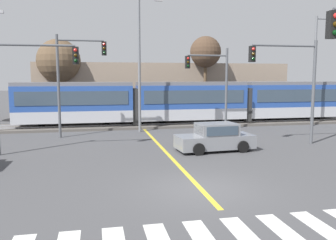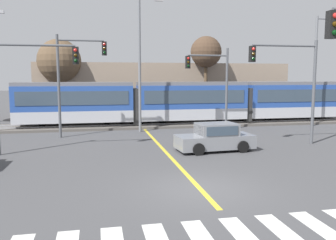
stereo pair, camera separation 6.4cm
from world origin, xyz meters
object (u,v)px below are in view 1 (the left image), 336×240
(light_rail_tram, at_px, (191,101))
(street_lamp_east, at_px, (316,65))
(traffic_light_mid_right, at_px, (292,75))
(bare_tree_west, at_px, (59,61))
(street_lamp_centre, at_px, (141,57))
(bare_tree_east, at_px, (206,53))
(sedan_crossing, at_px, (215,138))
(traffic_light_far_left, at_px, (74,71))
(traffic_light_mid_left, at_px, (24,76))
(traffic_light_far_right, at_px, (213,78))

(light_rail_tram, distance_m, street_lamp_east, 10.53)
(traffic_light_mid_right, xyz_separation_m, bare_tree_west, (-14.54, 14.97, 1.30))
(street_lamp_east, bearing_deg, bare_tree_west, 159.09)
(street_lamp_centre, xyz_separation_m, bare_tree_east, (7.17, 7.31, 0.88))
(light_rail_tram, xyz_separation_m, sedan_crossing, (-1.50, -10.55, -1.35))
(traffic_light_far_left, relative_size, bare_tree_east, 0.86)
(light_rail_tram, height_order, bare_tree_west, bare_tree_west)
(bare_tree_east, bearing_deg, traffic_light_mid_left, -135.59)
(traffic_light_mid_right, xyz_separation_m, traffic_light_far_right, (-2.82, 6.06, -0.18))
(street_lamp_east, height_order, bare_tree_east, street_lamp_east)
(sedan_crossing, distance_m, street_lamp_centre, 9.45)
(sedan_crossing, distance_m, street_lamp_east, 14.37)
(traffic_light_mid_right, bearing_deg, street_lamp_east, 48.30)
(light_rail_tram, distance_m, sedan_crossing, 10.74)
(traffic_light_mid_left, bearing_deg, street_lamp_centre, 43.13)
(traffic_light_far_left, height_order, bare_tree_west, bare_tree_west)
(sedan_crossing, xyz_separation_m, bare_tree_east, (4.12, 14.90, 5.62))
(traffic_light_mid_right, bearing_deg, light_rail_tram, 109.78)
(traffic_light_far_right, bearing_deg, bare_tree_east, 76.38)
(traffic_light_mid_left, height_order, bare_tree_west, bare_tree_west)
(traffic_light_far_left, xyz_separation_m, bare_tree_west, (-1.83, 9.68, 1.02))
(traffic_light_far_left, distance_m, bare_tree_west, 9.90)
(street_lamp_east, relative_size, bare_tree_west, 1.19)
(light_rail_tram, bearing_deg, traffic_light_far_right, -79.57)
(traffic_light_far_left, bearing_deg, traffic_light_far_right, 4.45)
(light_rail_tram, bearing_deg, sedan_crossing, -98.11)
(traffic_light_mid_right, height_order, bare_tree_east, bare_tree_east)
(traffic_light_mid_left, relative_size, street_lamp_east, 0.70)
(traffic_light_far_left, xyz_separation_m, street_lamp_centre, (4.66, 1.46, 1.02))
(traffic_light_far_right, relative_size, street_lamp_east, 0.69)
(bare_tree_west, bearing_deg, traffic_light_mid_right, -45.84)
(street_lamp_centre, bearing_deg, light_rail_tram, 33.04)
(traffic_light_mid_left, xyz_separation_m, street_lamp_east, (21.15, 6.68, 0.89))
(street_lamp_centre, height_order, street_lamp_east, street_lamp_centre)
(traffic_light_far_right, relative_size, street_lamp_centre, 0.62)
(bare_tree_east, bearing_deg, bare_tree_west, 176.22)
(light_rail_tram, relative_size, traffic_light_far_right, 4.57)
(traffic_light_mid_left, relative_size, traffic_light_far_right, 1.02)
(traffic_light_far_right, bearing_deg, bare_tree_west, 142.75)
(traffic_light_mid_right, distance_m, bare_tree_east, 14.26)
(light_rail_tram, height_order, traffic_light_far_right, traffic_light_far_right)
(traffic_light_mid_right, relative_size, street_lamp_east, 0.70)
(traffic_light_far_left, bearing_deg, light_rail_tram, 25.65)
(light_rail_tram, height_order, bare_tree_east, bare_tree_east)
(traffic_light_mid_left, bearing_deg, street_lamp_east, 17.54)
(street_lamp_east, bearing_deg, bare_tree_east, 135.38)
(traffic_light_far_right, height_order, bare_tree_east, bare_tree_east)
(street_lamp_centre, bearing_deg, traffic_light_far_left, -162.57)
(traffic_light_mid_left, distance_m, traffic_light_mid_right, 14.89)
(sedan_crossing, distance_m, bare_tree_west, 19.06)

